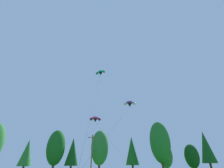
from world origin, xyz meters
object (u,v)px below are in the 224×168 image
Objects in this scene: utility_pole at (92,154)px; parafoil_kite_far_purple at (130,104)px; parafoil_kite_mid_magenta at (95,119)px; parafoil_kite_high_teal at (100,73)px.

parafoil_kite_far_purple reaches higher than utility_pole.
parafoil_kite_high_teal is at bearing -85.40° from parafoil_kite_mid_magenta.
parafoil_kite_far_purple is (7.25, -10.61, 0.62)m from parafoil_kite_mid_magenta.
parafoil_kite_far_purple reaches higher than parafoil_kite_mid_magenta.
parafoil_kite_far_purple is at bearing -50.61° from utility_pole.
parafoil_kite_high_teal is at bearing -82.03° from utility_pole.
parafoil_kite_far_purple is at bearing -55.66° from parafoil_kite_mid_magenta.
parafoil_kite_mid_magenta is (-0.82, 10.16, -8.27)m from parafoil_kite_high_teal.
utility_pole is at bearing 97.97° from parafoil_kite_high_teal.
parafoil_kite_mid_magenta reaches higher than utility_pole.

